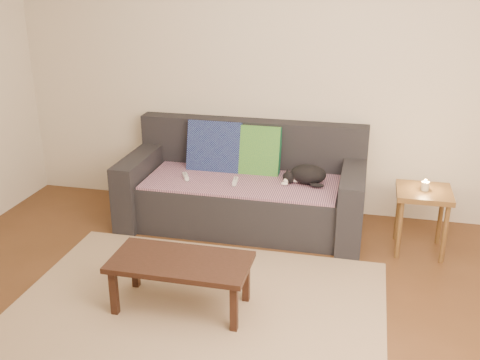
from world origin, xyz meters
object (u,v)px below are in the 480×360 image
(sofa, at_px, (244,190))
(wii_remote_a, at_px, (186,176))
(cat, at_px, (306,175))
(wii_remote_b, at_px, (235,181))
(coffee_table, at_px, (181,266))
(side_table, at_px, (423,201))

(sofa, distance_m, wii_remote_a, 0.53)
(cat, xyz_separation_m, wii_remote_b, (-0.59, -0.13, -0.06))
(coffee_table, bearing_deg, cat, 64.88)
(sofa, xyz_separation_m, coffee_table, (-0.10, -1.44, 0.01))
(cat, bearing_deg, coffee_table, -96.30)
(cat, distance_m, wii_remote_b, 0.61)
(cat, xyz_separation_m, side_table, (0.95, -0.17, -0.08))
(sofa, xyz_separation_m, side_table, (1.50, -0.21, 0.13))
(side_table, bearing_deg, wii_remote_a, 178.39)
(wii_remote_a, relative_size, side_table, 0.28)
(sofa, xyz_separation_m, wii_remote_a, (-0.49, -0.15, 0.15))
(wii_remote_a, bearing_deg, side_table, -119.17)
(side_table, distance_m, coffee_table, 2.03)
(wii_remote_b, xyz_separation_m, coffee_table, (-0.06, -1.27, -0.13))
(sofa, relative_size, wii_remote_a, 14.00)
(wii_remote_a, distance_m, side_table, 2.00)
(coffee_table, bearing_deg, sofa, 85.85)
(cat, xyz_separation_m, wii_remote_a, (-1.05, -0.11, -0.06))
(sofa, distance_m, cat, 0.59)
(wii_remote_b, distance_m, coffee_table, 1.28)
(wii_remote_a, height_order, coffee_table, wii_remote_a)
(wii_remote_a, height_order, wii_remote_b, same)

